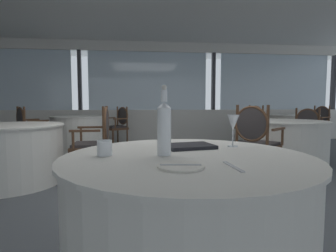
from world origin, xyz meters
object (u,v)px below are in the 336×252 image
(dining_chair_2_0, at_px, (28,127))
(dining_chair_2_1, at_px, (118,123))
(side_plate, at_px, (181,166))
(water_bottle, at_px, (164,127))
(menu_book, at_px, (189,146))
(dining_chair_1_1, at_px, (97,137))
(water_tumbler, at_px, (105,148))
(dining_chair_3_0, at_px, (319,121))
(dining_chair_0_0, at_px, (305,129))
(dining_chair_0_1, at_px, (255,137))
(dining_chair_3_1, at_px, (259,124))
(wine_glass, at_px, (233,124))

(dining_chair_2_0, distance_m, dining_chair_2_1, 2.02)
(side_plate, bearing_deg, water_bottle, 98.51)
(side_plate, relative_size, dining_chair_2_0, 0.21)
(menu_book, distance_m, dining_chair_1_1, 2.20)
(dining_chair_2_0, bearing_deg, water_tumbler, -102.28)
(side_plate, bearing_deg, dining_chair_3_0, 50.23)
(dining_chair_0_0, distance_m, dining_chair_1_1, 3.79)
(water_tumbler, bearing_deg, dining_chair_2_0, 115.68)
(water_tumbler, relative_size, dining_chair_0_1, 0.08)
(dining_chair_2_1, bearing_deg, dining_chair_3_1, 127.51)
(side_plate, relative_size, menu_book, 0.71)
(menu_book, distance_m, dining_chair_2_0, 4.45)
(dining_chair_0_1, bearing_deg, water_tumbler, -172.46)
(wine_glass, height_order, menu_book, wine_glass)
(wine_glass, bearing_deg, side_plate, -128.91)
(dining_chair_0_1, distance_m, dining_chair_3_1, 2.76)
(side_plate, bearing_deg, menu_book, 75.02)
(water_bottle, distance_m, dining_chair_2_1, 5.26)
(dining_chair_1_1, height_order, dining_chair_3_1, dining_chair_3_1)
(wine_glass, distance_m, dining_chair_2_1, 5.11)
(dining_chair_1_1, bearing_deg, menu_book, 111.56)
(side_plate, height_order, dining_chair_1_1, dining_chair_1_1)
(dining_chair_3_0, bearing_deg, side_plate, 29.59)
(dining_chair_0_1, bearing_deg, side_plate, -162.17)
(menu_book, bearing_deg, water_bottle, -140.61)
(side_plate, relative_size, dining_chair_3_0, 0.21)
(wine_glass, bearing_deg, water_tumbler, -165.27)
(wine_glass, height_order, dining_chair_3_1, dining_chair_3_1)
(water_bottle, xyz_separation_m, dining_chair_0_1, (1.36, 1.91, -0.31))
(water_bottle, relative_size, dining_chair_3_0, 0.37)
(dining_chair_0_1, xyz_separation_m, dining_chair_2_0, (-3.56, 2.06, -0.01))
(dining_chair_2_0, bearing_deg, dining_chair_3_0, -28.17)
(dining_chair_1_1, bearing_deg, water_bottle, 105.69)
(dining_chair_0_0, relative_size, dining_chair_3_1, 0.95)
(dining_chair_2_0, bearing_deg, dining_chair_1_1, -86.54)
(side_plate, distance_m, dining_chair_3_1, 5.31)
(menu_book, relative_size, dining_chair_0_1, 0.28)
(dining_chair_1_1, height_order, dining_chair_3_0, dining_chair_1_1)
(menu_book, xyz_separation_m, dining_chair_2_0, (-2.37, 3.76, -0.19))
(wine_glass, distance_m, dining_chair_3_0, 6.40)
(menu_book, bearing_deg, dining_chair_0_1, 43.68)
(water_tumbler, height_order, dining_chair_3_0, dining_chair_3_0)
(water_bottle, height_order, dining_chair_2_1, water_bottle)
(dining_chair_2_1, height_order, dining_chair_3_0, dining_chair_3_0)
(dining_chair_0_0, distance_m, dining_chair_3_0, 2.40)
(dining_chair_2_1, bearing_deg, water_bottle, 58.63)
(water_bottle, bearing_deg, dining_chair_1_1, 106.63)
(dining_chair_2_0, bearing_deg, menu_book, -95.75)
(menu_book, bearing_deg, dining_chair_2_0, 110.77)
(side_plate, bearing_deg, dining_chair_2_1, 96.69)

